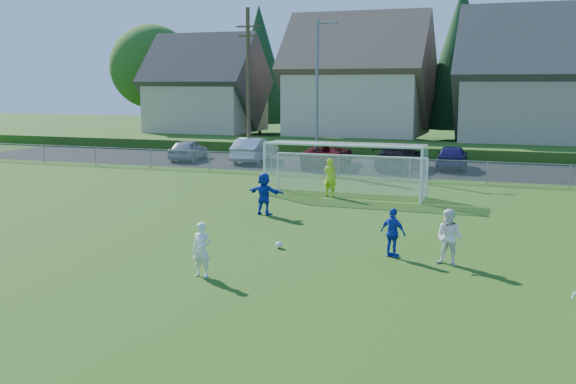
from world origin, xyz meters
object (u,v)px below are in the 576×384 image
player_white_b (449,238)px  soccer_goal (346,161)px  soccer_ball (279,245)px  player_white_a (202,250)px  car_d (401,157)px  car_b (253,150)px  car_a (189,150)px  car_e (452,157)px  player_blue_a (393,233)px  player_blue_b (264,194)px  goalkeeper (330,177)px  car_c (327,154)px

player_white_b → soccer_goal: 12.36m
soccer_ball → soccer_goal: (-0.59, 10.58, 1.52)m
player_white_a → car_d: size_ratio=0.29×
car_b → car_a: bearing=1.4°
soccer_goal → car_b: bearing=129.9°
car_b → car_e: car_b is taller
player_white_a → car_e: bearing=83.7°
soccer_ball → car_e: bearing=82.2°
player_blue_a → soccer_goal: size_ratio=0.20×
player_blue_a → player_blue_b: (-6.11, 4.89, 0.10)m
soccer_goal → car_e: bearing=72.5°
car_b → car_d: bearing=169.6°
soccer_goal → soccer_ball: bearing=-86.8°
player_blue_a → car_d: 21.17m
car_a → soccer_ball: bearing=117.7°
player_white_a → car_d: (0.98, 24.68, 0.01)m
soccer_goal → player_blue_a: bearing=-68.0°
goalkeeper → car_e: 12.82m
car_a → car_d: 14.48m
goalkeeper → car_d: (1.29, 10.99, -0.14)m
car_a → car_c: bearing=172.7°
car_c → car_d: (4.62, 0.01, 0.00)m
car_d → car_e: size_ratio=1.18×
player_blue_a → player_blue_b: bearing=-14.4°
goalkeeper → car_a: size_ratio=0.44×
car_a → car_b: (4.46, 0.61, 0.10)m
goalkeeper → player_blue_b: bearing=87.9°
player_white_b → car_a: (-19.70, 21.39, -0.12)m
soccer_ball → car_e: size_ratio=0.05×
player_white_a → player_blue_a: player_white_a is taller
soccer_ball → player_white_a: size_ratio=0.15×
soccer_ball → player_blue_b: player_blue_b is taller
car_d → soccer_goal: soccer_goal is taller
soccer_ball → player_blue_a: bearing=2.3°
player_white_a → player_white_b: (6.20, 3.41, 0.07)m
goalkeeper → car_c: size_ratio=0.33×
player_blue_a → car_c: 22.39m
car_c → car_e: size_ratio=1.23×
car_c → car_d: car_d is taller
player_blue_a → goalkeeper: bearing=-39.8°
player_blue_a → goalkeeper: (-4.81, 9.88, 0.15)m
player_white_a → car_e: (3.93, 25.79, 0.00)m
player_blue_b → soccer_goal: 5.91m
player_blue_a → soccer_ball: bearing=26.6°
car_d → car_e: car_d is taller
soccer_ball → car_d: car_d is taller
player_blue_a → car_d: bearing=-56.2°
car_e → player_white_b: bearing=92.7°
car_e → goalkeeper: bearing=67.6°
car_d → player_white_a: bearing=95.0°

